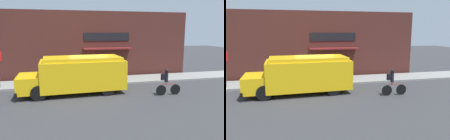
# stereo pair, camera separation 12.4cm
# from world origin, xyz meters

# --- Properties ---
(ground_plane) EXTENTS (70.00, 70.00, 0.00)m
(ground_plane) POSITION_xyz_m (0.00, 0.00, 0.00)
(ground_plane) COLOR #38383A
(sidewalk) EXTENTS (28.00, 2.45, 0.12)m
(sidewalk) POSITION_xyz_m (0.00, 1.22, 0.06)
(sidewalk) COLOR gray
(sidewalk) RESTS_ON ground_plane
(storefront) EXTENTS (17.40, 1.05, 5.24)m
(storefront) POSITION_xyz_m (0.05, 2.82, 2.62)
(storefront) COLOR #4C231E
(storefront) RESTS_ON ground_plane
(school_bus) EXTENTS (6.25, 2.83, 2.19)m
(school_bus) POSITION_xyz_m (-0.88, -1.39, 1.15)
(school_bus) COLOR yellow
(school_bus) RESTS_ON ground_plane
(cyclist) EXTENTS (1.52, 0.20, 1.56)m
(cyclist) POSITION_xyz_m (4.15, -3.08, 0.76)
(cyclist) COLOR black
(cyclist) RESTS_ON ground_plane
(trash_bin) EXTENTS (0.62, 0.62, 0.92)m
(trash_bin) POSITION_xyz_m (1.70, 1.88, 0.58)
(trash_bin) COLOR slate
(trash_bin) RESTS_ON sidewalk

